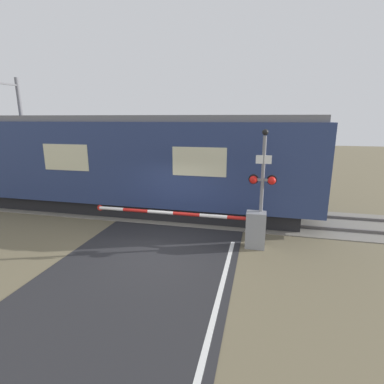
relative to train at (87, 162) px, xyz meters
The scene contains 6 objects.
ground_plane 6.17m from the train, 38.36° to the right, with size 80.00×80.00×0.00m, color #6B6047.
track_bed 4.99m from the train, ahead, with size 36.00×3.20×0.13m.
train is the anchor object (origin of this frame).
crossing_barrier 7.67m from the train, 21.73° to the right, with size 5.73×0.44×1.15m.
signal_post 8.05m from the train, 19.37° to the right, with size 0.84×0.26×3.65m.
catenary_pole 6.01m from the train, 155.80° to the left, with size 0.20×1.90×6.05m.
Camera 1 is at (3.00, -8.15, 3.96)m, focal length 28.00 mm.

